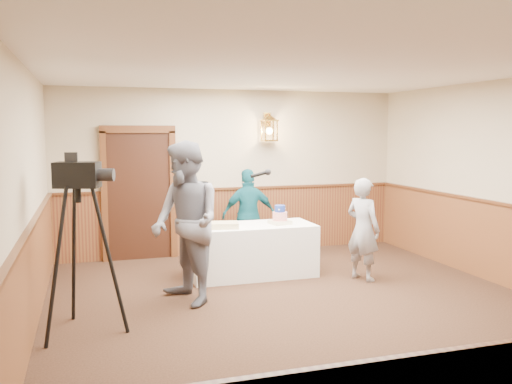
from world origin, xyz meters
TOP-DOWN VIEW (x-y plane):
  - ground at (0.00, 0.00)m, footprint 7.00×7.00m
  - room_shell at (-0.05, 0.45)m, footprint 6.02×7.02m
  - display_table at (-0.14, 1.90)m, footprint 1.80×0.80m
  - tiered_cake at (0.27, 1.84)m, footprint 0.32×0.32m
  - sheet_cake_yellow at (-0.59, 1.77)m, footprint 0.43×0.36m
  - sheet_cake_green at (-0.86, 1.93)m, footprint 0.30×0.24m
  - interviewer at (-1.28, 0.91)m, footprint 1.66×1.15m
  - baker at (1.29, 1.22)m, footprint 0.54×0.63m
  - assistant_p at (0.08, 2.79)m, footprint 0.89×0.40m
  - tv_camera_rig at (-2.49, 0.26)m, footprint 0.70×0.65m

SIDE VIEW (x-z plane):
  - ground at x=0.00m, z-range 0.00..0.00m
  - display_table at x=-0.14m, z-range 0.00..0.75m
  - baker at x=1.29m, z-range 0.00..1.45m
  - assistant_p at x=0.08m, z-range 0.00..1.50m
  - sheet_cake_green at x=-0.86m, z-range 0.75..0.82m
  - sheet_cake_yellow at x=-0.59m, z-range 0.75..0.83m
  - tv_camera_rig at x=-2.49m, z-range -0.09..1.70m
  - tiered_cake at x=0.27m, z-range 0.72..1.00m
  - interviewer at x=-1.28m, z-range 0.00..1.99m
  - room_shell at x=-0.05m, z-range 0.12..2.93m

